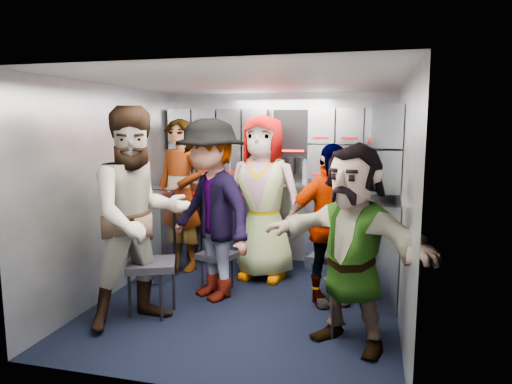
% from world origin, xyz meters
% --- Properties ---
extents(floor, '(3.00, 3.00, 0.00)m').
position_xyz_m(floor, '(0.00, 0.00, 0.00)').
color(floor, black).
rests_on(floor, ground).
extents(wall_back, '(2.80, 0.04, 2.10)m').
position_xyz_m(wall_back, '(0.00, 1.50, 1.05)').
color(wall_back, gray).
rests_on(wall_back, ground).
extents(wall_left, '(0.04, 3.00, 2.10)m').
position_xyz_m(wall_left, '(-1.40, 0.00, 1.05)').
color(wall_left, gray).
rests_on(wall_left, ground).
extents(wall_right, '(0.04, 3.00, 2.10)m').
position_xyz_m(wall_right, '(1.40, 0.00, 1.05)').
color(wall_right, gray).
rests_on(wall_right, ground).
extents(ceiling, '(2.80, 3.00, 0.02)m').
position_xyz_m(ceiling, '(0.00, 0.00, 2.10)').
color(ceiling, silver).
rests_on(ceiling, wall_back).
extents(cart_bank_back, '(2.68, 0.38, 0.99)m').
position_xyz_m(cart_bank_back, '(0.00, 1.29, 0.49)').
color(cart_bank_back, '#A1A7B1').
rests_on(cart_bank_back, ground).
extents(cart_bank_left, '(0.38, 0.76, 0.99)m').
position_xyz_m(cart_bank_left, '(-1.19, 0.56, 0.49)').
color(cart_bank_left, '#A1A7B1').
rests_on(cart_bank_left, ground).
extents(counter, '(2.68, 0.42, 0.03)m').
position_xyz_m(counter, '(0.00, 1.29, 1.01)').
color(counter, '#BABDC2').
rests_on(counter, cart_bank_back).
extents(locker_bank_back, '(2.68, 0.28, 0.82)m').
position_xyz_m(locker_bank_back, '(0.00, 1.35, 1.49)').
color(locker_bank_back, '#A1A7B1').
rests_on(locker_bank_back, wall_back).
extents(locker_bank_right, '(0.28, 1.00, 0.82)m').
position_xyz_m(locker_bank_right, '(1.25, 0.70, 1.49)').
color(locker_bank_right, '#A1A7B1').
rests_on(locker_bank_right, wall_right).
extents(right_cabinet, '(0.28, 1.20, 1.00)m').
position_xyz_m(right_cabinet, '(1.25, 0.60, 0.50)').
color(right_cabinet, '#A1A7B1').
rests_on(right_cabinet, ground).
extents(coffee_niche, '(0.46, 0.16, 0.84)m').
position_xyz_m(coffee_niche, '(0.18, 1.41, 1.47)').
color(coffee_niche, black).
rests_on(coffee_niche, wall_back).
extents(red_latch_strip, '(2.60, 0.02, 0.03)m').
position_xyz_m(red_latch_strip, '(0.00, 1.09, 0.88)').
color(red_latch_strip, '#B00807').
rests_on(red_latch_strip, cart_bank_back).
extents(jump_seat_near_left, '(0.54, 0.52, 0.49)m').
position_xyz_m(jump_seat_near_left, '(-0.77, -0.46, 0.44)').
color(jump_seat_near_left, black).
rests_on(jump_seat_near_left, ground).
extents(jump_seat_mid_left, '(0.42, 0.41, 0.41)m').
position_xyz_m(jump_seat_mid_left, '(-0.38, 0.24, 0.36)').
color(jump_seat_mid_left, black).
rests_on(jump_seat_mid_left, ground).
extents(jump_seat_center, '(0.53, 0.52, 0.49)m').
position_xyz_m(jump_seat_center, '(-0.02, 0.95, 0.43)').
color(jump_seat_center, black).
rests_on(jump_seat_center, ground).
extents(jump_seat_mid_right, '(0.41, 0.40, 0.43)m').
position_xyz_m(jump_seat_mid_right, '(0.75, 0.38, 0.38)').
color(jump_seat_mid_right, black).
rests_on(jump_seat_mid_right, ground).
extents(jump_seat_near_right, '(0.47, 0.46, 0.44)m').
position_xyz_m(jump_seat_near_right, '(1.00, -0.44, 0.39)').
color(jump_seat_near_right, black).
rests_on(jump_seat_near_right, ground).
extents(attendant_standing, '(0.74, 0.58, 1.78)m').
position_xyz_m(attendant_standing, '(-1.05, 0.84, 0.89)').
color(attendant_standing, black).
rests_on(attendant_standing, ground).
extents(attendant_arc_a, '(1.13, 1.15, 1.87)m').
position_xyz_m(attendant_arc_a, '(-0.77, -0.64, 0.93)').
color(attendant_arc_a, black).
rests_on(attendant_arc_a, ground).
extents(attendant_arc_b, '(1.32, 1.20, 1.77)m').
position_xyz_m(attendant_arc_b, '(-0.38, 0.06, 0.89)').
color(attendant_arc_b, black).
rests_on(attendant_arc_b, ground).
extents(attendant_arc_c, '(0.94, 0.66, 1.82)m').
position_xyz_m(attendant_arc_c, '(-0.02, 0.77, 0.91)').
color(attendant_arc_c, black).
rests_on(attendant_arc_c, ground).
extents(attendant_arc_d, '(0.97, 0.76, 1.54)m').
position_xyz_m(attendant_arc_d, '(0.75, 0.20, 0.77)').
color(attendant_arc_d, black).
rests_on(attendant_arc_d, ground).
extents(attendant_arc_e, '(1.51, 1.12, 1.59)m').
position_xyz_m(attendant_arc_e, '(1.00, -0.62, 0.79)').
color(attendant_arc_e, black).
rests_on(attendant_arc_e, ground).
extents(bottle_left, '(0.06, 0.06, 0.25)m').
position_xyz_m(bottle_left, '(-0.55, 1.24, 1.15)').
color(bottle_left, white).
rests_on(bottle_left, counter).
extents(bottle_mid, '(0.07, 0.07, 0.27)m').
position_xyz_m(bottle_mid, '(-0.30, 1.24, 1.16)').
color(bottle_mid, white).
rests_on(bottle_mid, counter).
extents(bottle_right, '(0.06, 0.06, 0.26)m').
position_xyz_m(bottle_right, '(0.37, 1.24, 1.16)').
color(bottle_right, white).
rests_on(bottle_right, counter).
extents(cup_left, '(0.08, 0.08, 0.09)m').
position_xyz_m(cup_left, '(-0.34, 1.23, 1.08)').
color(cup_left, '#C1AF88').
rests_on(cup_left, counter).
extents(cup_right, '(0.08, 0.08, 0.10)m').
position_xyz_m(cup_right, '(0.59, 1.23, 1.08)').
color(cup_right, '#C1AF88').
rests_on(cup_right, counter).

